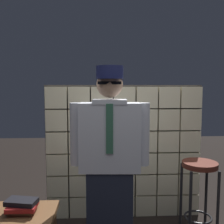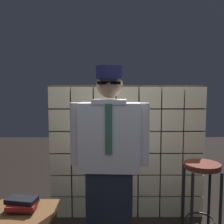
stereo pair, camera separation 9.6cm
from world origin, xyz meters
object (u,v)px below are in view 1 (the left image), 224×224
object	(u,v)px
bar_stool	(199,182)
side_table	(21,224)
book_stack	(22,206)
standing_person	(110,162)

from	to	relation	value
bar_stool	side_table	bearing A→B (deg)	-164.36
bar_stool	side_table	world-z (taller)	bar_stool
side_table	book_stack	distance (m)	0.14
standing_person	side_table	size ratio (longest dim) A/B	3.18
standing_person	bar_stool	xyz separation A→B (m)	(0.89, 0.24, -0.29)
standing_person	book_stack	world-z (taller)	standing_person
side_table	book_stack	size ratio (longest dim) A/B	2.07
bar_stool	book_stack	size ratio (longest dim) A/B	3.10
standing_person	book_stack	distance (m)	0.78
bar_stool	side_table	xyz separation A→B (m)	(-1.59, -0.45, -0.13)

